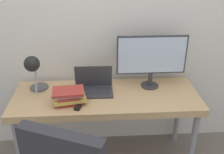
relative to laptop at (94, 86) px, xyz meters
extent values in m
cube|color=silver|center=(0.10, 0.28, 0.54)|extent=(8.00, 0.05, 2.60)
cube|color=tan|center=(0.10, -0.07, -0.08)|extent=(1.56, 0.57, 0.06)
cylinder|color=gray|center=(-0.62, -0.29, -0.43)|extent=(0.05, 0.05, 0.65)
cylinder|color=gray|center=(0.82, -0.29, -0.43)|extent=(0.05, 0.05, 0.65)
cylinder|color=gray|center=(-0.62, 0.16, -0.43)|extent=(0.05, 0.05, 0.65)
cylinder|color=gray|center=(0.82, 0.16, -0.43)|extent=(0.05, 0.05, 0.65)
cube|color=#38383D|center=(0.00, -0.03, -0.04)|extent=(0.32, 0.21, 0.02)
cube|color=#2D2D33|center=(0.00, -0.03, -0.03)|extent=(0.27, 0.13, 0.00)
cube|color=#38383D|center=(0.00, 0.05, 0.07)|extent=(0.32, 0.05, 0.21)
cube|color=silver|center=(0.00, 0.05, 0.07)|extent=(0.29, 0.04, 0.18)
cylinder|color=#333338|center=(0.50, 0.06, -0.04)|extent=(0.16, 0.16, 0.01)
cylinder|color=#333338|center=(0.50, 0.06, 0.03)|extent=(0.04, 0.04, 0.13)
cube|color=#333338|center=(0.50, 0.07, 0.25)|extent=(0.59, 0.02, 0.34)
cube|color=silver|center=(0.50, 0.05, 0.25)|extent=(0.57, 0.00, 0.31)
cylinder|color=#4C4C51|center=(-0.48, 0.09, -0.04)|extent=(0.15, 0.15, 0.02)
cylinder|color=#99999E|center=(-0.48, 0.02, 0.11)|extent=(0.02, 0.14, 0.28)
sphere|color=black|center=(-0.48, -0.04, 0.24)|extent=(0.13, 0.13, 0.13)
cube|color=#B2382D|center=(-0.20, -0.16, -0.03)|extent=(0.24, 0.18, 0.03)
cube|color=gold|center=(-0.19, -0.18, 0.00)|extent=(0.28, 0.19, 0.03)
cube|color=#B2382D|center=(-0.20, -0.17, 0.02)|extent=(0.19, 0.18, 0.02)
cube|color=silver|center=(-0.20, -0.16, 0.04)|extent=(0.25, 0.19, 0.02)
cube|color=#B2382D|center=(-0.20, -0.18, 0.06)|extent=(0.25, 0.18, 0.02)
cube|color=black|center=(-0.11, -0.22, -0.04)|extent=(0.09, 0.17, 0.02)
camera|label=1|loc=(0.04, -1.97, 1.07)|focal=42.00mm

